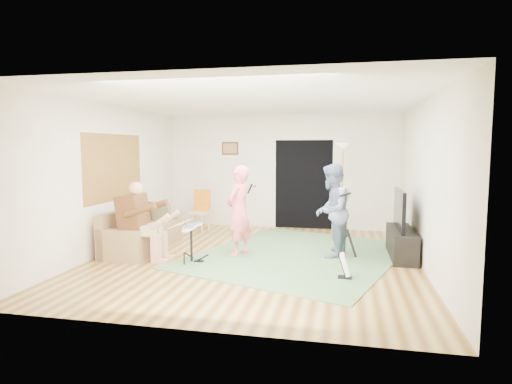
# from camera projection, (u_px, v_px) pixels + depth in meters

# --- Properties ---
(floor) EXTENTS (6.00, 6.00, 0.00)m
(floor) POSITION_uv_depth(u_px,v_px,m) (255.00, 259.00, 7.43)
(floor) COLOR brown
(floor) RESTS_ON ground
(walls) EXTENTS (5.50, 6.00, 2.70)m
(walls) POSITION_uv_depth(u_px,v_px,m) (255.00, 181.00, 7.29)
(walls) COLOR silver
(walls) RESTS_ON floor
(ceiling) EXTENTS (6.00, 6.00, 0.00)m
(ceiling) POSITION_uv_depth(u_px,v_px,m) (255.00, 101.00, 7.15)
(ceiling) COLOR white
(ceiling) RESTS_ON walls
(window_blinds) EXTENTS (0.00, 2.05, 2.05)m
(window_blinds) POSITION_uv_depth(u_px,v_px,m) (114.00, 168.00, 8.02)
(window_blinds) COLOR olive
(window_blinds) RESTS_ON walls
(doorway) EXTENTS (2.10, 0.00, 2.10)m
(doorway) POSITION_uv_depth(u_px,v_px,m) (304.00, 184.00, 10.12)
(doorway) COLOR black
(doorway) RESTS_ON walls
(picture_frame) EXTENTS (0.42, 0.03, 0.32)m
(picture_frame) POSITION_uv_depth(u_px,v_px,m) (230.00, 148.00, 10.40)
(picture_frame) COLOR #3F2314
(picture_frame) RESTS_ON walls
(area_rug) EXTENTS (4.35, 4.79, 0.02)m
(area_rug) POSITION_uv_depth(u_px,v_px,m) (298.00, 255.00, 7.67)
(area_rug) COLOR #4B6F44
(area_rug) RESTS_ON floor
(sofa) EXTENTS (0.80, 1.93, 0.78)m
(sofa) POSITION_uv_depth(u_px,v_px,m) (139.00, 236.00, 8.07)
(sofa) COLOR olive
(sofa) RESTS_ON floor
(drummer) EXTENTS (0.88, 0.49, 1.35)m
(drummer) POSITION_uv_depth(u_px,v_px,m) (143.00, 229.00, 7.33)
(drummer) COLOR #593319
(drummer) RESTS_ON sofa
(drum_kit) EXTENTS (0.35, 0.63, 0.65)m
(drum_kit) POSITION_uv_depth(u_px,v_px,m) (191.00, 246.00, 7.18)
(drum_kit) COLOR black
(drum_kit) RESTS_ON floor
(singer) EXTENTS (0.55, 0.68, 1.61)m
(singer) POSITION_uv_depth(u_px,v_px,m) (239.00, 211.00, 7.59)
(singer) COLOR #FE6E77
(singer) RESTS_ON floor
(microphone) EXTENTS (0.06, 0.06, 0.24)m
(microphone) POSITION_uv_depth(u_px,v_px,m) (250.00, 189.00, 7.51)
(microphone) COLOR black
(microphone) RESTS_ON singer
(guitarist) EXTENTS (0.77, 0.91, 1.64)m
(guitarist) POSITION_uv_depth(u_px,v_px,m) (332.00, 211.00, 7.49)
(guitarist) COLOR slate
(guitarist) RESTS_ON floor
(guitar_held) EXTENTS (0.30, 0.61, 0.26)m
(guitar_held) POSITION_uv_depth(u_px,v_px,m) (344.00, 194.00, 7.42)
(guitar_held) COLOR white
(guitar_held) RESTS_ON guitarist
(guitar_spare) EXTENTS (0.27, 0.24, 0.75)m
(guitar_spare) POSITION_uv_depth(u_px,v_px,m) (346.00, 264.00, 6.28)
(guitar_spare) COLOR black
(guitar_spare) RESTS_ON floor
(torchiere_lamp) EXTENTS (0.36, 0.36, 2.01)m
(torchiere_lamp) POSITION_uv_depth(u_px,v_px,m) (342.00, 173.00, 9.18)
(torchiere_lamp) COLOR black
(torchiere_lamp) RESTS_ON floor
(dining_chair) EXTENTS (0.46, 0.48, 0.96)m
(dining_chair) POSITION_uv_depth(u_px,v_px,m) (199.00, 217.00, 9.81)
(dining_chair) COLOR #D3B489
(dining_chair) RESTS_ON floor
(tv_cabinet) EXTENTS (0.40, 1.40, 0.50)m
(tv_cabinet) POSITION_uv_depth(u_px,v_px,m) (401.00, 243.00, 7.51)
(tv_cabinet) COLOR black
(tv_cabinet) RESTS_ON floor
(television) EXTENTS (0.06, 1.19, 0.69)m
(television) POSITION_uv_depth(u_px,v_px,m) (400.00, 209.00, 7.46)
(television) COLOR black
(television) RESTS_ON tv_cabinet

